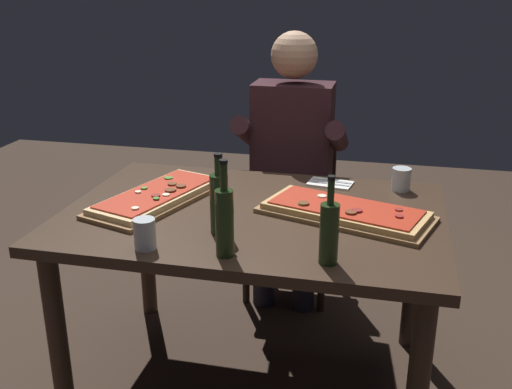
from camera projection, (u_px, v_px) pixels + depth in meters
name	position (u px, v px, depth m)	size (l,w,h in m)	color
ground_plane	(253.00, 377.00, 2.48)	(6.40, 6.40, 0.00)	#38281E
dining_table	(253.00, 235.00, 2.26)	(1.40, 0.96, 0.74)	#3D2B1E
pizza_rectangular_front	(345.00, 212.00, 2.17)	(0.67, 0.44, 0.05)	olive
pizza_rectangular_left	(158.00, 196.00, 2.32)	(0.43, 0.65, 0.05)	olive
wine_bottle_dark	(329.00, 232.00, 1.79)	(0.06, 0.06, 0.28)	#233819
oil_bottle_amber	(223.00, 220.00, 1.84)	(0.06, 0.06, 0.31)	#233819
vinegar_bottle_green	(219.00, 202.00, 2.01)	(0.06, 0.06, 0.28)	#233819
tumbler_near_camera	(401.00, 181.00, 2.43)	(0.08, 0.08, 0.09)	silver
tumbler_far_side	(145.00, 234.00, 1.90)	(0.07, 0.07, 0.10)	silver
napkin_cutlery_set	(330.00, 183.00, 2.51)	(0.19, 0.14, 0.01)	white
diner_chair	(294.00, 198.00, 3.09)	(0.44, 0.44, 0.87)	black
seated_diner	(291.00, 157.00, 2.89)	(0.53, 0.41, 1.33)	#23232D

